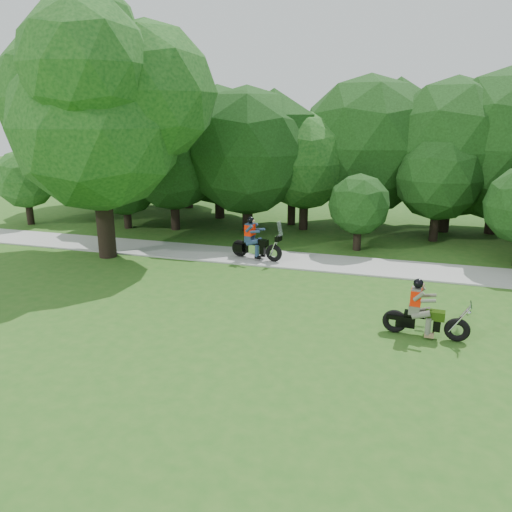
# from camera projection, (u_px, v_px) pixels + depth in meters

# --- Properties ---
(ground) EXTENTS (100.00, 100.00, 0.00)m
(ground) POSITION_uv_depth(u_px,v_px,m) (362.00, 374.00, 10.93)
(ground) COLOR #265919
(ground) RESTS_ON ground
(walkway) EXTENTS (60.00, 2.20, 0.06)m
(walkway) POSITION_uv_depth(u_px,v_px,m) (382.00, 268.00, 18.29)
(walkway) COLOR #A0A09B
(walkway) RESTS_ON ground
(tree_line) EXTENTS (39.49, 11.76, 7.60)m
(tree_line) POSITION_uv_depth(u_px,v_px,m) (389.00, 154.00, 23.42)
(tree_line) COLOR black
(tree_line) RESTS_ON ground
(big_tree_west) EXTENTS (8.64, 6.56, 9.96)m
(big_tree_west) POSITION_uv_depth(u_px,v_px,m) (100.00, 105.00, 18.53)
(big_tree_west) COLOR black
(big_tree_west) RESTS_ON ground
(chopper_motorcycle) EXTENTS (2.14, 0.59, 1.53)m
(chopper_motorcycle) POSITION_uv_depth(u_px,v_px,m) (422.00, 316.00, 12.61)
(chopper_motorcycle) COLOR black
(chopper_motorcycle) RESTS_ON ground
(touring_motorcycle) EXTENTS (2.15, 0.92, 1.65)m
(touring_motorcycle) POSITION_uv_depth(u_px,v_px,m) (253.00, 244.00, 19.15)
(touring_motorcycle) COLOR black
(touring_motorcycle) RESTS_ON walkway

